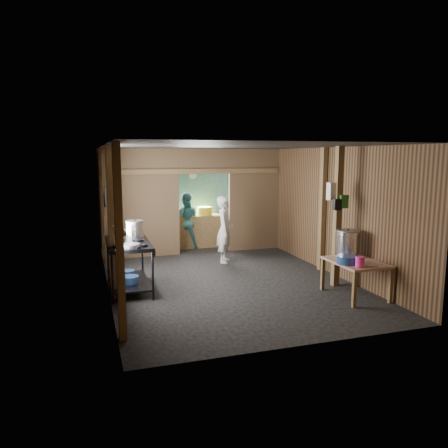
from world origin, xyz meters
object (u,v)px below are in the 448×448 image
object	(u,v)px
stock_pot	(348,243)
yellow_tub	(205,211)
gas_range	(129,266)
cook	(225,229)
prep_table	(355,279)
stove_pot_large	(135,229)
pink_bucket	(360,262)

from	to	relation	value
stock_pot	yellow_tub	bearing A→B (deg)	108.06
gas_range	stock_pot	distance (m)	3.99
cook	prep_table	bearing A→B (deg)	-131.21
prep_table	stove_pot_large	bearing A→B (deg)	151.28
gas_range	pink_bucket	distance (m)	4.03
gas_range	yellow_tub	xyz separation A→B (m)	(2.34, 3.37, 0.51)
prep_table	gas_range	bearing A→B (deg)	157.29
pink_bucket	cook	world-z (taller)	cook
prep_table	stove_pot_large	distance (m)	4.10
yellow_tub	cook	xyz separation A→B (m)	(-0.03, -1.86, -0.20)
prep_table	yellow_tub	world-z (taller)	yellow_tub
prep_table	pink_bucket	xyz separation A→B (m)	(-0.19, -0.37, 0.40)
stock_pot	yellow_tub	world-z (taller)	stock_pot
pink_bucket	yellow_tub	size ratio (longest dim) A/B	0.44
prep_table	yellow_tub	xyz separation A→B (m)	(-1.37, 4.92, 0.65)
stove_pot_large	cook	xyz separation A→B (m)	(2.14, 1.11, -0.29)
yellow_tub	cook	world-z (taller)	cook
stove_pot_large	yellow_tub	xyz separation A→B (m)	(2.17, 2.98, -0.09)
stock_pot	pink_bucket	world-z (taller)	stock_pot
prep_table	yellow_tub	bearing A→B (deg)	105.59
gas_range	stove_pot_large	bearing A→B (deg)	66.31
stove_pot_large	yellow_tub	distance (m)	3.68
stove_pot_large	pink_bucket	xyz separation A→B (m)	(3.35, -2.31, -0.34)
gas_range	prep_table	bearing A→B (deg)	-22.71
stove_pot_large	stock_pot	distance (m)	3.95
stove_pot_large	stock_pot	xyz separation A→B (m)	(3.64, -1.53, -0.20)
stove_pot_large	pink_bucket	world-z (taller)	stove_pot_large
yellow_tub	cook	size ratio (longest dim) A/B	0.26
cook	gas_range	bearing A→B (deg)	147.19
prep_table	stock_pot	world-z (taller)	stock_pot
gas_range	pink_bucket	xyz separation A→B (m)	(3.52, -1.93, 0.27)
prep_table	stock_pot	distance (m)	0.69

